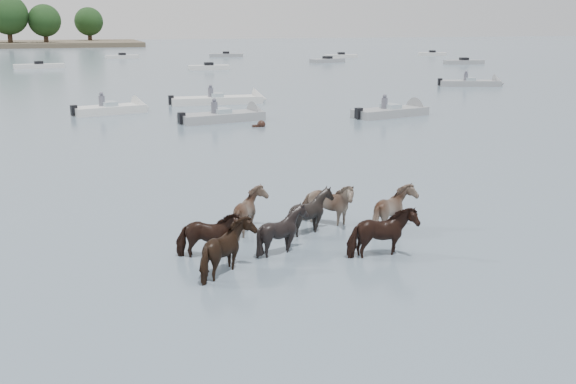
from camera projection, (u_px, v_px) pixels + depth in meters
name	position (u px, v px, depth m)	size (l,w,h in m)	color
ground	(363.00, 256.00, 15.54)	(400.00, 400.00, 0.00)	slate
pony_herd	(302.00, 225.00, 16.25)	(6.82, 4.42, 1.40)	black
swimming_pony	(260.00, 125.00, 34.61)	(0.72, 0.44, 0.44)	black
motorboat_a	(121.00, 109.00, 39.91)	(4.94, 2.78, 1.92)	silver
motorboat_b	(234.00, 116.00, 36.80)	(5.43, 2.58, 1.92)	gray
motorboat_c	(229.00, 100.00, 44.47)	(6.78, 1.93, 1.92)	silver
motorboat_d	(400.00, 112.00, 38.76)	(5.38, 2.73, 1.92)	gray
motorboat_e	(478.00, 83.00, 56.51)	(5.76, 3.38, 1.92)	gray
distant_flotilla	(113.00, 62.00, 85.75)	(104.57, 29.89, 0.93)	gray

